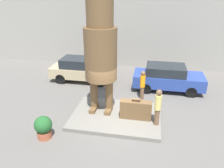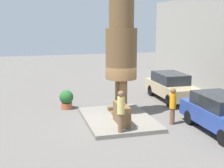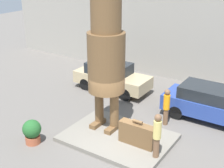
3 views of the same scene
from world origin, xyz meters
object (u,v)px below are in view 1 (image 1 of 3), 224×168
(parked_car_blue, at_px, (167,77))
(worker_hivis, at_px, (142,84))
(tourist, at_px, (158,106))
(giant_suitcase, at_px, (136,110))
(statue_figure, at_px, (101,47))
(parked_car_tan, at_px, (82,69))
(planter_pot, at_px, (43,127))

(parked_car_blue, height_order, worker_hivis, worker_hivis)
(tourist, relative_size, parked_car_blue, 0.41)
(giant_suitcase, bearing_deg, tourist, -19.03)
(statue_figure, height_order, giant_suitcase, statue_figure)
(parked_car_tan, xyz_separation_m, worker_hivis, (4.21, -1.95, 0.10))
(statue_figure, height_order, planter_pot, statue_figure)
(giant_suitcase, relative_size, tourist, 0.85)
(parked_car_blue, bearing_deg, worker_hivis, -132.94)
(planter_pot, bearing_deg, parked_car_blue, 48.05)
(parked_car_tan, xyz_separation_m, planter_pot, (0.34, -6.32, -0.30))
(parked_car_tan, bearing_deg, giant_suitcase, -46.91)
(planter_pot, bearing_deg, statue_figure, 51.90)
(giant_suitcase, height_order, worker_hivis, worker_hivis)
(giant_suitcase, relative_size, parked_car_tan, 0.34)
(parked_car_tan, relative_size, planter_pot, 4.19)
(giant_suitcase, xyz_separation_m, worker_hivis, (0.15, 2.38, 0.30))
(statue_figure, relative_size, planter_pot, 5.49)
(parked_car_tan, bearing_deg, worker_hivis, -24.90)
(tourist, relative_size, parked_car_tan, 0.41)
(planter_pot, bearing_deg, worker_hivis, 48.41)
(giant_suitcase, xyz_separation_m, planter_pot, (-3.72, -1.98, -0.10))
(parked_car_blue, xyz_separation_m, planter_pot, (-5.32, -5.92, -0.30))
(giant_suitcase, distance_m, worker_hivis, 2.41)
(parked_car_tan, distance_m, parked_car_blue, 5.67)
(planter_pot, bearing_deg, parked_car_tan, 93.04)
(tourist, bearing_deg, planter_pot, -160.79)
(statue_figure, xyz_separation_m, planter_pot, (-1.95, -2.48, -2.93))
(tourist, xyz_separation_m, parked_car_tan, (-5.04, 4.68, -0.30))
(planter_pot, height_order, worker_hivis, worker_hivis)
(parked_car_blue, distance_m, planter_pot, 7.97)
(giant_suitcase, distance_m, parked_car_tan, 5.94)
(parked_car_tan, bearing_deg, parked_car_blue, -4.02)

